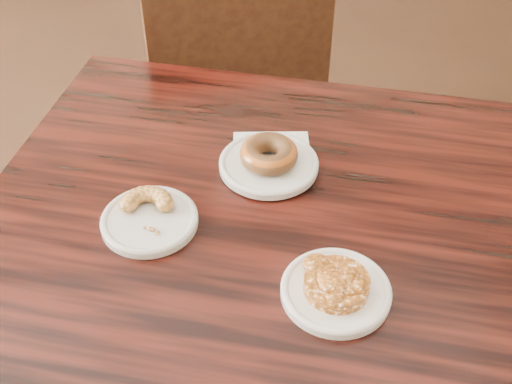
{
  "coord_description": "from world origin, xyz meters",
  "views": [
    {
      "loc": [
        0.23,
        -0.82,
        1.49
      ],
      "look_at": [
        0.24,
        -0.05,
        0.8
      ],
      "focal_mm": 45.0,
      "sensor_mm": 36.0,
      "label": 1
    }
  ],
  "objects_px": {
    "chair_far": "(220,91)",
    "cruller_fragment": "(148,212)",
    "glazed_donut": "(269,154)",
    "apple_fritter": "(337,282)",
    "cafe_table": "(255,366)"
  },
  "relations": [
    {
      "from": "cruller_fragment",
      "to": "chair_far",
      "type": "bearing_deg",
      "value": 84.55
    },
    {
      "from": "glazed_donut",
      "to": "cruller_fragment",
      "type": "xyz_separation_m",
      "value": [
        -0.2,
        -0.14,
        -0.01
      ]
    },
    {
      "from": "cafe_table",
      "to": "apple_fritter",
      "type": "height_order",
      "value": "apple_fritter"
    },
    {
      "from": "chair_far",
      "to": "glazed_donut",
      "type": "height_order",
      "value": "chair_far"
    },
    {
      "from": "chair_far",
      "to": "apple_fritter",
      "type": "bearing_deg",
      "value": 82.92
    },
    {
      "from": "cafe_table",
      "to": "cruller_fragment",
      "type": "height_order",
      "value": "cruller_fragment"
    },
    {
      "from": "apple_fritter",
      "to": "glazed_donut",
      "type": "bearing_deg",
      "value": 107.4
    },
    {
      "from": "chair_far",
      "to": "cruller_fragment",
      "type": "bearing_deg",
      "value": 65.71
    },
    {
      "from": "glazed_donut",
      "to": "apple_fritter",
      "type": "xyz_separation_m",
      "value": [
        0.09,
        -0.29,
        -0.01
      ]
    },
    {
      "from": "glazed_donut",
      "to": "cruller_fragment",
      "type": "distance_m",
      "value": 0.24
    },
    {
      "from": "apple_fritter",
      "to": "cafe_table",
      "type": "bearing_deg",
      "value": 134.45
    },
    {
      "from": "cruller_fragment",
      "to": "apple_fritter",
      "type": "bearing_deg",
      "value": -27.51
    },
    {
      "from": "cafe_table",
      "to": "chair_far",
      "type": "bearing_deg",
      "value": 108.54
    },
    {
      "from": "cafe_table",
      "to": "chair_far",
      "type": "relative_size",
      "value": 1.06
    },
    {
      "from": "chair_far",
      "to": "cruller_fragment",
      "type": "distance_m",
      "value": 0.91
    }
  ]
}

